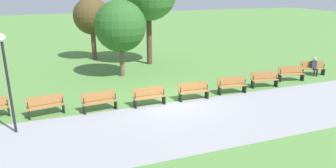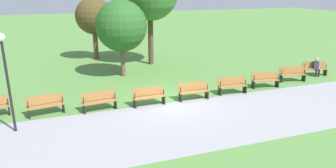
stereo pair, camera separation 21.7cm
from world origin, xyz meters
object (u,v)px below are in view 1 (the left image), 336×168
Objects in this scene: tree_2 at (92,16)px; bench_5 at (149,96)px; bench_4 at (193,91)px; person_seated at (314,66)px; bench_6 at (100,101)px; bench_2 at (264,79)px; lamp_post at (5,65)px; bench_1 at (291,73)px; tree_1 at (120,26)px; bench_7 at (46,105)px; bench_0 at (312,68)px; bench_3 at (232,85)px.

bench_5 is at bearing 95.58° from tree_2.
person_seated is at bearing -169.69° from bench_4.
bench_6 is 14.30m from person_seated.
bench_2 is 4.77m from person_seated.
bench_1 is at bearing -172.98° from lamp_post.
tree_2 is (1.02, -5.69, 0.16)m from tree_1.
lamp_post is (8.33, 0.97, 2.31)m from bench_4.
tree_1 reaches higher than tree_2.
bench_6 is 0.99× the size of bench_7.
bench_6 is (14.24, 1.39, 0.00)m from bench_0.
tree_2 reaches higher than lamp_post.
tree_2 is at bearing -56.62° from bench_3.
bench_1 is 1.03× the size of bench_4.
tree_1 reaches higher than bench_3.
bench_6 is at bearing 21.85° from person_seated.
tree_1 reaches higher than lamp_post.
bench_7 is at bearing -7.47° from bench_5.
bench_2 and bench_6 have the same top height.
bench_6 is 0.41× the size of lamp_post.
bench_4 is at bearing 107.15° from tree_2.
bench_0 and bench_2 have the same top height.
tree_1 is at bearing -90.98° from bench_5.
tree_2 is at bearing -79.83° from tree_1.
bench_0 is 9.57m from bench_4.
bench_5 is 0.99× the size of bench_6.
bench_2 and bench_4 have the same top height.
bench_5 is (7.17, 0.47, 0.00)m from bench_2.
bench_3 is 2.40m from bench_4.
tree_1 is (2.49, -5.67, 2.78)m from bench_4.
bench_0 and bench_6 have the same top height.
bench_1 is 14.30m from bench_7.
bench_1 is at bearing -170.67° from bench_4.
bench_4 is 9.55m from person_seated.
bench_1 is at bearing 172.51° from bench_7.
bench_6 is 6.60m from tree_1.
bench_0 is 12.93m from tree_1.
bench_3 is 13.01m from tree_2.
bench_6 is at bearing 22.44° from bench_0.
lamp_post is (15.46, 1.90, 2.31)m from bench_1.
bench_6 is at bearing -162.36° from lamp_post.
tree_2 is at bearing -43.42° from bench_2.
bench_1 is 1.02× the size of bench_6.
lamp_post is at bearing 48.65° from tree_1.
bench_1 is 15.19m from tree_2.
tree_2 is at bearing -86.30° from bench_5.
tree_1 is 5.79m from tree_2.
bench_2 and bench_3 have the same top height.
bench_5 is at bearing 7.48° from bench_3.
bench_1 is 0.34× the size of tree_1.
tree_1 is 1.23× the size of lamp_post.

